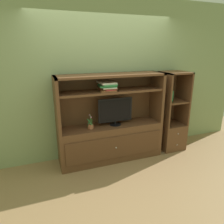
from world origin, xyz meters
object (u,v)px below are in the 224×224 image
tv_monitor (115,111)px  potted_plant (91,126)px  magazine_stack (107,86)px  bookshelf_tall (171,124)px  media_console (111,133)px  upright_book_row (169,95)px

tv_monitor → potted_plant: (-0.45, -0.02, -0.21)m
tv_monitor → magazine_stack: bearing=170.3°
tv_monitor → bookshelf_tall: bearing=1.6°
media_console → tv_monitor: media_console is taller
media_console → bookshelf_tall: (1.28, 0.00, 0.01)m
media_console → upright_book_row: 1.31m
media_console → tv_monitor: 0.42m
tv_monitor → magazine_stack: 0.46m
magazine_stack → bookshelf_tall: size_ratio=0.23×
bookshelf_tall → upright_book_row: bookshelf_tall is taller
tv_monitor → upright_book_row: 1.11m
tv_monitor → upright_book_row: upright_book_row is taller
potted_plant → bookshelf_tall: bookshelf_tall is taller
media_console → upright_book_row: (1.16, -0.01, 0.61)m
potted_plant → magazine_stack: magazine_stack is taller
potted_plant → magazine_stack: 0.72m
bookshelf_tall → upright_book_row: (-0.12, -0.01, 0.60)m
media_console → magazine_stack: size_ratio=5.33×
tv_monitor → bookshelf_tall: (1.20, 0.03, -0.40)m
magazine_stack → bookshelf_tall: bookshelf_tall is taller
potted_plant → upright_book_row: bearing=1.5°
magazine_stack → upright_book_row: 1.25m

